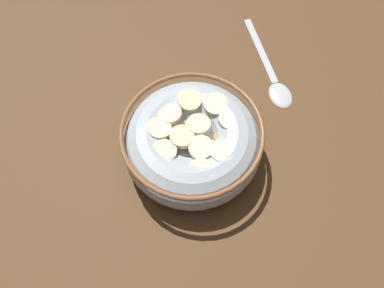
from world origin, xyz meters
TOP-DOWN VIEW (x-y plane):
  - ground_plane at (0.00, 0.00)cm, footprint 96.61×96.61cm
  - cereal_bowl at (0.01, -0.01)cm, footprint 17.51×17.51cm
  - spoon at (16.55, -2.61)cm, footprint 12.16×14.69cm

SIDE VIEW (x-z plane):
  - ground_plane at x=0.00cm, z-range -2.00..0.00cm
  - spoon at x=16.55cm, z-range -0.06..0.74cm
  - cereal_bowl at x=0.01cm, z-range 0.09..6.96cm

